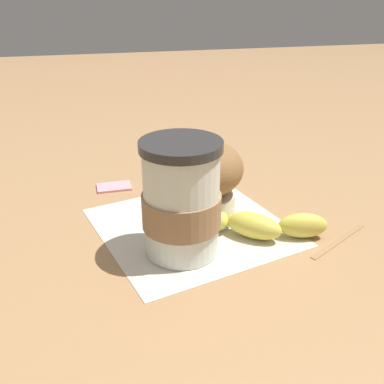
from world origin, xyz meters
TOP-DOWN VIEW (x-y plane):
  - ground_plane at (0.00, 0.00)m, footprint 3.00×3.00m
  - paper_napkin at (0.00, 0.00)m, footprint 0.27×0.27m
  - coffee_cup at (-0.05, 0.02)m, footprint 0.09×0.09m
  - muffin at (0.01, -0.02)m, footprint 0.09×0.09m
  - banana at (-0.01, -0.05)m, footprint 0.16×0.17m
  - sugar_packet at (0.14, 0.09)m, footprint 0.03×0.05m
  - wooden_stirrer at (-0.07, -0.16)m, footprint 0.06×0.10m

SIDE VIEW (x-z plane):
  - ground_plane at x=0.00m, z-range 0.00..0.00m
  - paper_napkin at x=0.00m, z-range 0.00..0.00m
  - wooden_stirrer at x=-0.07m, z-range 0.00..0.00m
  - sugar_packet at x=0.14m, z-range 0.00..0.01m
  - banana at x=-0.01m, z-range 0.00..0.03m
  - muffin at x=0.01m, z-range 0.01..0.11m
  - coffee_cup at x=-0.05m, z-range 0.00..0.13m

